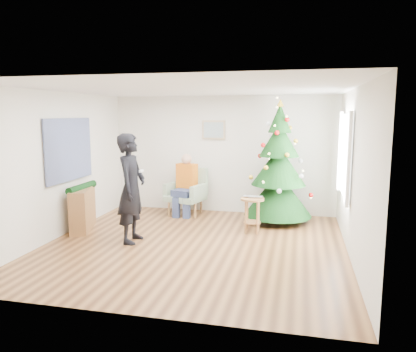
% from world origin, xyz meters
% --- Properties ---
extents(floor, '(5.00, 5.00, 0.00)m').
position_xyz_m(floor, '(0.00, 0.00, 0.00)').
color(floor, brown).
rests_on(floor, ground).
extents(ceiling, '(5.00, 5.00, 0.00)m').
position_xyz_m(ceiling, '(0.00, 0.00, 2.60)').
color(ceiling, white).
rests_on(ceiling, wall_back).
extents(wall_back, '(5.00, 0.00, 5.00)m').
position_xyz_m(wall_back, '(0.00, 2.50, 1.30)').
color(wall_back, silver).
rests_on(wall_back, floor).
extents(wall_front, '(5.00, 0.00, 5.00)m').
position_xyz_m(wall_front, '(0.00, -2.50, 1.30)').
color(wall_front, silver).
rests_on(wall_front, floor).
extents(wall_left, '(0.00, 5.00, 5.00)m').
position_xyz_m(wall_left, '(-2.50, 0.00, 1.30)').
color(wall_left, silver).
rests_on(wall_left, floor).
extents(wall_right, '(0.00, 5.00, 5.00)m').
position_xyz_m(wall_right, '(2.50, 0.00, 1.30)').
color(wall_right, silver).
rests_on(wall_right, floor).
extents(window_panel, '(0.04, 1.30, 1.40)m').
position_xyz_m(window_panel, '(2.47, 1.00, 1.50)').
color(window_panel, white).
rests_on(window_panel, wall_right).
extents(curtains, '(0.05, 1.75, 1.50)m').
position_xyz_m(curtains, '(2.44, 1.00, 1.50)').
color(curtains, white).
rests_on(curtains, wall_right).
extents(christmas_tree, '(1.38, 1.38, 2.49)m').
position_xyz_m(christmas_tree, '(1.28, 1.87, 1.12)').
color(christmas_tree, '#3F2816').
rests_on(christmas_tree, floor).
extents(stool, '(0.44, 0.44, 0.66)m').
position_xyz_m(stool, '(0.86, 0.97, 0.34)').
color(stool, brown).
rests_on(stool, floor).
extents(laptop, '(0.38, 0.26, 0.03)m').
position_xyz_m(laptop, '(0.86, 0.97, 0.67)').
color(laptop, silver).
rests_on(laptop, stool).
extents(armchair, '(0.93, 0.90, 1.02)m').
position_xyz_m(armchair, '(-0.72, 2.06, 0.38)').
color(armchair, '#8CA686').
rests_on(armchair, floor).
extents(seated_person, '(0.53, 0.69, 1.34)m').
position_xyz_m(seated_person, '(-0.73, 2.01, 0.69)').
color(seated_person, navy).
rests_on(seated_person, armchair).
extents(standing_man, '(0.48, 0.70, 1.88)m').
position_xyz_m(standing_man, '(-1.10, -0.04, 0.94)').
color(standing_man, black).
rests_on(standing_man, floor).
extents(game_controller, '(0.04, 0.13, 0.04)m').
position_xyz_m(game_controller, '(-0.90, -0.07, 1.25)').
color(game_controller, white).
rests_on(game_controller, standing_man).
extents(console, '(0.60, 1.04, 0.80)m').
position_xyz_m(console, '(-2.33, 0.45, 0.40)').
color(console, brown).
rests_on(console, floor).
extents(garland, '(0.14, 0.90, 0.14)m').
position_xyz_m(garland, '(-2.33, 0.45, 0.82)').
color(garland, black).
rests_on(garland, console).
extents(tapestry, '(0.03, 1.50, 1.15)m').
position_xyz_m(tapestry, '(-2.46, 0.30, 1.55)').
color(tapestry, black).
rests_on(tapestry, wall_left).
extents(framed_picture, '(0.52, 0.05, 0.42)m').
position_xyz_m(framed_picture, '(-0.20, 2.46, 1.85)').
color(framed_picture, tan).
rests_on(framed_picture, wall_back).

